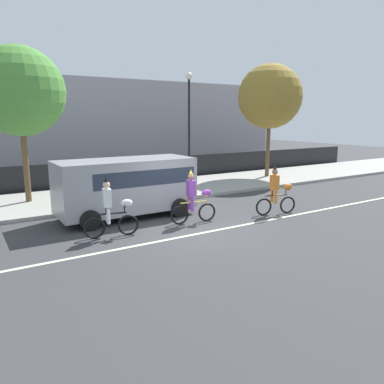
{
  "coord_description": "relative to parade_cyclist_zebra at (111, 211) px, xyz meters",
  "views": [
    {
      "loc": [
        -6.38,
        -10.15,
        3.66
      ],
      "look_at": [
        0.78,
        1.2,
        1.0
      ],
      "focal_mm": 35.0,
      "sensor_mm": 36.0,
      "label": 1
    }
  ],
  "objects": [
    {
      "name": "ground_plane",
      "position": [
        2.5,
        -0.69,
        -0.84
      ],
      "size": [
        80.0,
        80.0,
        0.0
      ],
      "primitive_type": "plane",
      "color": "#38383A"
    },
    {
      "name": "road_centre_line",
      "position": [
        2.5,
        -1.19,
        -0.84
      ],
      "size": [
        36.0,
        0.14,
        0.01
      ],
      "primitive_type": "cube",
      "color": "beige",
      "rests_on": "ground"
    },
    {
      "name": "sidewalk_curb",
      "position": [
        2.5,
        5.81,
        -0.77
      ],
      "size": [
        60.0,
        5.0,
        0.15
      ],
      "primitive_type": "cube",
      "color": "#9E9B93",
      "rests_on": "ground"
    },
    {
      "name": "fence_line",
      "position": [
        2.5,
        8.71,
        -0.14
      ],
      "size": [
        40.0,
        0.08,
        1.4
      ],
      "primitive_type": "cube",
      "color": "black",
      "rests_on": "ground"
    },
    {
      "name": "building_backdrop",
      "position": [
        4.88,
        17.31,
        2.28
      ],
      "size": [
        28.0,
        8.0,
        6.24
      ],
      "primitive_type": "cube",
      "color": "#99939E",
      "rests_on": "ground"
    },
    {
      "name": "parade_cyclist_zebra",
      "position": [
        0.0,
        0.0,
        0.0
      ],
      "size": [
        1.7,
        0.55,
        1.92
      ],
      "color": "black",
      "rests_on": "ground"
    },
    {
      "name": "parade_cyclist_purple",
      "position": [
        3.02,
        -0.02,
        0.0
      ],
      "size": [
        1.71,
        0.53,
        1.92
      ],
      "color": "black",
      "rests_on": "ground"
    },
    {
      "name": "parade_cyclist_orange",
      "position": [
        6.35,
        -0.7,
        0.0
      ],
      "size": [
        1.69,
        0.58,
        1.92
      ],
      "color": "black",
      "rests_on": "ground"
    },
    {
      "name": "parked_van_grey",
      "position": [
        1.4,
        2.01,
        0.44
      ],
      "size": [
        5.0,
        2.22,
        2.18
      ],
      "color": "#99999E",
      "rests_on": "ground"
    },
    {
      "name": "street_lamp_post",
      "position": [
        6.87,
        6.5,
        3.15
      ],
      "size": [
        0.36,
        0.36,
        5.86
      ],
      "color": "black",
      "rests_on": "sidewalk_curb"
    },
    {
      "name": "street_tree_near_lamp",
      "position": [
        12.17,
        5.96,
        4.06
      ],
      "size": [
        3.78,
        3.78,
        6.65
      ],
      "color": "brown",
      "rests_on": "sidewalk_curb"
    },
    {
      "name": "street_tree_far_corner",
      "position": [
        -1.45,
        6.17,
        3.87
      ],
      "size": [
        3.63,
        3.63,
        6.39
      ],
      "color": "brown",
      "rests_on": "sidewalk_curb"
    }
  ]
}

